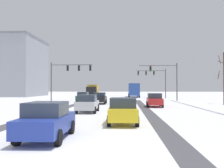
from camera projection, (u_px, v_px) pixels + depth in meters
The scene contains 15 objects.
ground_plane at pixel (70, 151), 8.51m from camera, with size 300.00×300.00×0.00m, color white.
wheel_track_left_lane at pixel (62, 109), 26.39m from camera, with size 1.11×38.76×0.01m, color #4C4C51.
wheel_track_right_lane at pixel (145, 109), 25.86m from camera, with size 1.03×38.76×0.01m, color #4C4C51.
traffic_signal_far_right at pixel (154, 77), 53.38m from camera, with size 6.33×0.57×6.50m.
traffic_signal_near_left at pixel (68, 73), 40.26m from camera, with size 6.98×0.39×6.50m.
traffic_signal_near_right at pixel (166, 75), 41.24m from camera, with size 6.43×0.38×6.50m.
car_dark_green_lead at pixel (83, 97), 40.02m from camera, with size 1.88×4.13×1.62m.
car_black_second at pixel (100, 98), 34.56m from camera, with size 1.88×4.12×1.62m.
car_red_third at pixel (154, 100), 28.94m from camera, with size 1.94×4.15×1.62m.
car_silver_fourth at pixel (88, 103), 22.38m from camera, with size 1.87×4.12×1.62m.
car_yellow_cab_fifth at pixel (123, 111), 15.19m from camera, with size 1.91×4.14×1.62m.
car_blue_sixth at pixel (47, 120), 10.57m from camera, with size 1.92×4.14×1.62m.
bus_oncoming at pixel (134, 89), 61.28m from camera, with size 2.72×11.01×3.38m.
box_truck_delivery at pixel (93, 91), 54.93m from camera, with size 2.51×7.47×3.02m.
bare_tree_sidewalk_mid at pixel (224, 77), 32.44m from camera, with size 1.68×1.92×7.05m.
Camera 1 is at (1.96, -8.45, 2.21)m, focal length 38.97 mm.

